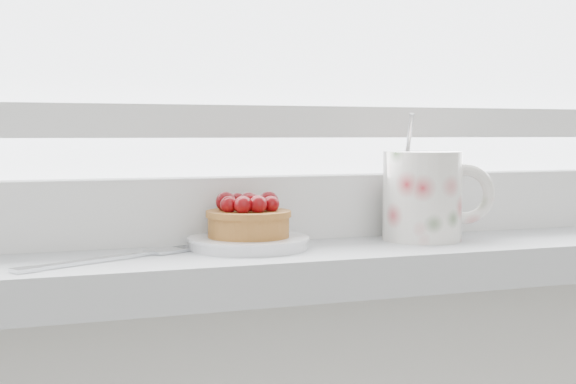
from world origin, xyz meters
name	(u,v)px	position (x,y,z in m)	size (l,w,h in m)	color
saucer	(249,243)	(-0.03, 1.90, 0.95)	(0.12, 0.12, 0.01)	white
raspberry_tart	(248,218)	(-0.03, 1.90, 0.97)	(0.09, 0.09, 0.05)	brown
floral_mug	(425,194)	(0.17, 1.90, 0.99)	(0.13, 0.11, 0.14)	silver
fork	(117,257)	(-0.17, 1.88, 0.94)	(0.20, 0.11, 0.00)	silver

